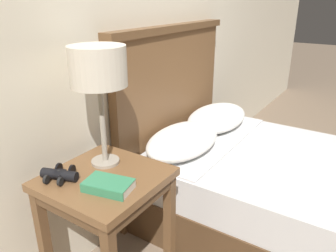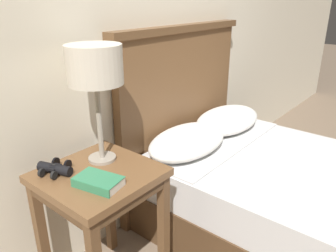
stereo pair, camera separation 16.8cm
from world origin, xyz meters
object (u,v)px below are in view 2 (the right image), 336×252
Objects in this scene: table_lamp at (95,68)px; binoculars_pair at (55,169)px; bed at (285,194)px; book_on_nightstand at (98,182)px; nightstand at (100,193)px.

table_lamp reaches higher than binoculars_pair.
book_on_nightstand is at bearing 156.78° from bed.
book_on_nightstand is (-1.02, 0.44, 0.40)m from bed.
nightstand is 0.23m from binoculars_pair.
table_lamp is at bearing 144.62° from bed.
bed reaches higher than binoculars_pair.
bed reaches higher than table_lamp.
bed reaches higher than nightstand.
book_on_nightstand is at bearing -128.72° from nightstand.
bed reaches higher than book_on_nightstand.
table_lamp reaches higher than book_on_nightstand.
table_lamp is at bearing 46.26° from book_on_nightstand.
binoculars_pair is at bearing 148.16° from bed.
table_lamp is 0.47m from binoculars_pair.
nightstand is at bearing -47.13° from binoculars_pair.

